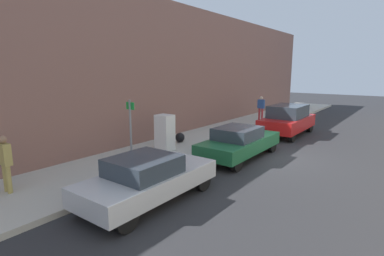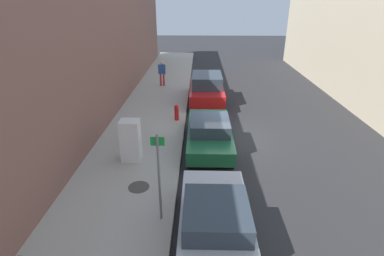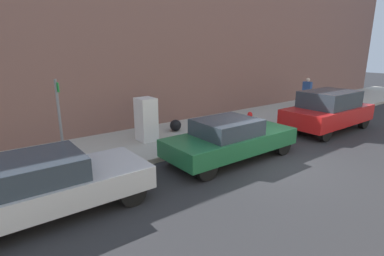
{
  "view_description": "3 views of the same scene",
  "coord_description": "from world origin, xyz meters",
  "px_view_note": "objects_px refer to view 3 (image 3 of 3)",
  "views": [
    {
      "loc": [
        4.82,
        -12.25,
        3.75
      ],
      "look_at": [
        -2.71,
        -2.17,
        1.33
      ],
      "focal_mm": 28.0,
      "sensor_mm": 36.0,
      "label": 1
    },
    {
      "loc": [
        -1.51,
        -12.49,
        5.97
      ],
      "look_at": [
        -1.8,
        -1.31,
        1.07
      ],
      "focal_mm": 28.0,
      "sensor_mm": 36.0,
      "label": 2
    },
    {
      "loc": [
        5.61,
        -7.58,
        3.6
      ],
      "look_at": [
        -0.73,
        -2.76,
        1.44
      ],
      "focal_mm": 28.0,
      "sensor_mm": 36.0,
      "label": 3
    }
  ],
  "objects_px": {
    "fire_hydrant": "(250,121)",
    "parked_suv_red": "(328,110)",
    "discarded_refrigerator": "(146,119)",
    "trash_bag": "(175,125)",
    "street_sign_post": "(60,124)",
    "parked_sedan_green": "(230,139)",
    "parked_sedan_silver": "(48,184)",
    "pedestrian_walking_far": "(307,90)"
  },
  "relations": [
    {
      "from": "discarded_refrigerator",
      "to": "parked_sedan_silver",
      "type": "height_order",
      "value": "discarded_refrigerator"
    },
    {
      "from": "parked_sedan_green",
      "to": "parked_suv_red",
      "type": "bearing_deg",
      "value": 90.0
    },
    {
      "from": "pedestrian_walking_far",
      "to": "parked_sedan_silver",
      "type": "height_order",
      "value": "pedestrian_walking_far"
    },
    {
      "from": "street_sign_post",
      "to": "fire_hydrant",
      "type": "height_order",
      "value": "street_sign_post"
    },
    {
      "from": "parked_sedan_silver",
      "to": "discarded_refrigerator",
      "type": "bearing_deg",
      "value": 126.36
    },
    {
      "from": "parked_sedan_silver",
      "to": "parked_sedan_green",
      "type": "xyz_separation_m",
      "value": [
        0.0,
        5.54,
        0.0
      ]
    },
    {
      "from": "discarded_refrigerator",
      "to": "pedestrian_walking_far",
      "type": "xyz_separation_m",
      "value": [
        -0.05,
        10.57,
        0.19
      ]
    },
    {
      "from": "fire_hydrant",
      "to": "parked_suv_red",
      "type": "relative_size",
      "value": 0.18
    },
    {
      "from": "fire_hydrant",
      "to": "parked_suv_red",
      "type": "distance_m",
      "value": 3.68
    },
    {
      "from": "trash_bag",
      "to": "pedestrian_walking_far",
      "type": "bearing_deg",
      "value": 87.64
    },
    {
      "from": "discarded_refrigerator",
      "to": "parked_sedan_green",
      "type": "height_order",
      "value": "discarded_refrigerator"
    },
    {
      "from": "parked_sedan_silver",
      "to": "parked_suv_red",
      "type": "xyz_separation_m",
      "value": [
        0.0,
        11.54,
        0.2
      ]
    },
    {
      "from": "parked_sedan_silver",
      "to": "parked_sedan_green",
      "type": "bearing_deg",
      "value": 90.0
    },
    {
      "from": "pedestrian_walking_far",
      "to": "street_sign_post",
      "type": "bearing_deg",
      "value": -68.25
    },
    {
      "from": "street_sign_post",
      "to": "parked_suv_red",
      "type": "xyz_separation_m",
      "value": [
        1.5,
        10.79,
        -0.74
      ]
    },
    {
      "from": "street_sign_post",
      "to": "pedestrian_walking_far",
      "type": "xyz_separation_m",
      "value": [
        -1.58,
        13.94,
        -0.47
      ]
    },
    {
      "from": "pedestrian_walking_far",
      "to": "parked_sedan_green",
      "type": "distance_m",
      "value": 9.67
    },
    {
      "from": "trash_bag",
      "to": "parked_suv_red",
      "type": "bearing_deg",
      "value": 59.37
    },
    {
      "from": "fire_hydrant",
      "to": "pedestrian_walking_far",
      "type": "distance_m",
      "value": 6.66
    },
    {
      "from": "street_sign_post",
      "to": "parked_sedan_silver",
      "type": "relative_size",
      "value": 0.61
    },
    {
      "from": "street_sign_post",
      "to": "fire_hydrant",
      "type": "relative_size",
      "value": 3.25
    },
    {
      "from": "parked_sedan_green",
      "to": "pedestrian_walking_far",
      "type": "bearing_deg",
      "value": 108.59
    },
    {
      "from": "street_sign_post",
      "to": "trash_bag",
      "type": "xyz_separation_m",
      "value": [
        -1.95,
        4.96,
        -1.24
      ]
    },
    {
      "from": "pedestrian_walking_far",
      "to": "parked_suv_red",
      "type": "relative_size",
      "value": 0.38
    },
    {
      "from": "discarded_refrigerator",
      "to": "street_sign_post",
      "type": "distance_m",
      "value": 3.76
    },
    {
      "from": "parked_suv_red",
      "to": "street_sign_post",
      "type": "bearing_deg",
      "value": -97.9
    },
    {
      "from": "fire_hydrant",
      "to": "pedestrian_walking_far",
      "type": "relative_size",
      "value": 0.47
    },
    {
      "from": "trash_bag",
      "to": "street_sign_post",
      "type": "bearing_deg",
      "value": -68.54
    },
    {
      "from": "street_sign_post",
      "to": "parked_sedan_silver",
      "type": "distance_m",
      "value": 1.92
    },
    {
      "from": "discarded_refrigerator",
      "to": "street_sign_post",
      "type": "relative_size",
      "value": 0.61
    },
    {
      "from": "discarded_refrigerator",
      "to": "trash_bag",
      "type": "distance_m",
      "value": 1.75
    },
    {
      "from": "parked_sedan_green",
      "to": "fire_hydrant",
      "type": "bearing_deg",
      "value": 120.63
    },
    {
      "from": "pedestrian_walking_far",
      "to": "parked_suv_red",
      "type": "xyz_separation_m",
      "value": [
        3.08,
        -3.15,
        -0.27
      ]
    },
    {
      "from": "pedestrian_walking_far",
      "to": "discarded_refrigerator",
      "type": "bearing_deg",
      "value": -74.46
    },
    {
      "from": "fire_hydrant",
      "to": "parked_suv_red",
      "type": "bearing_deg",
      "value": 64.29
    },
    {
      "from": "discarded_refrigerator",
      "to": "parked_sedan_green",
      "type": "relative_size",
      "value": 0.35
    },
    {
      "from": "fire_hydrant",
      "to": "pedestrian_walking_far",
      "type": "bearing_deg",
      "value": 102.94
    },
    {
      "from": "parked_sedan_silver",
      "to": "parked_sedan_green",
      "type": "distance_m",
      "value": 5.54
    },
    {
      "from": "trash_bag",
      "to": "fire_hydrant",
      "type": "bearing_deg",
      "value": 53.58
    },
    {
      "from": "discarded_refrigerator",
      "to": "trash_bag",
      "type": "xyz_separation_m",
      "value": [
        -0.42,
        1.6,
        -0.57
      ]
    },
    {
      "from": "discarded_refrigerator",
      "to": "parked_sedan_green",
      "type": "distance_m",
      "value": 3.36
    },
    {
      "from": "fire_hydrant",
      "to": "parked_suv_red",
      "type": "height_order",
      "value": "parked_suv_red"
    }
  ]
}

